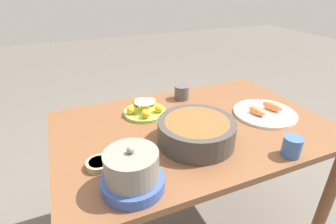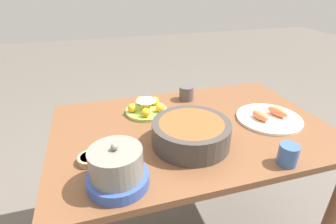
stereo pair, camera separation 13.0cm
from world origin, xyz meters
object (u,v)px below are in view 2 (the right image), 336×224
at_px(cup_near, 186,93).
at_px(warming_pot, 117,169).
at_px(dining_table, 191,146).
at_px(sauce_bowl, 91,159).
at_px(serving_bowl, 191,133).
at_px(cake_plate, 146,108).
at_px(seafood_platter, 269,117).
at_px(cup_far, 288,155).

height_order(cup_near, warming_pot, warming_pot).
xyz_separation_m(dining_table, cup_near, (-0.08, -0.30, 0.15)).
distance_m(dining_table, warming_pot, 0.52).
relative_size(sauce_bowl, cup_near, 1.17).
bearing_deg(sauce_bowl, dining_table, -163.47).
bearing_deg(sauce_bowl, serving_bowl, -179.32).
bearing_deg(cake_plate, serving_bowl, 109.23).
bearing_deg(dining_table, serving_bowl, 66.86).
bearing_deg(serving_bowl, seafood_platter, -169.15).
height_order(serving_bowl, warming_pot, warming_pot).
bearing_deg(cup_far, seafood_platter, -115.12).
bearing_deg(seafood_platter, warming_pot, 17.53).
relative_size(cake_plate, warming_pot, 1.02).
xyz_separation_m(dining_table, cup_far, (-0.24, 0.37, 0.15)).
height_order(dining_table, cup_far, cup_far).
xyz_separation_m(dining_table, cake_plate, (0.18, -0.20, 0.14)).
distance_m(sauce_bowl, warming_pot, 0.18).
height_order(dining_table, sauce_bowl, sauce_bowl).
bearing_deg(serving_bowl, cup_near, -107.82).
xyz_separation_m(seafood_platter, cup_far, (0.15, 0.32, 0.03)).
distance_m(sauce_bowl, seafood_platter, 0.87).
relative_size(sauce_bowl, cup_far, 1.16).
bearing_deg(serving_bowl, dining_table, -113.14).
bearing_deg(warming_pot, serving_bowl, -154.03).
distance_m(seafood_platter, cup_near, 0.47).
bearing_deg(dining_table, seafood_platter, 172.95).
height_order(sauce_bowl, warming_pot, warming_pot).
bearing_deg(cake_plate, cup_near, -160.00).
distance_m(serving_bowl, cup_near, 0.45).
height_order(dining_table, serving_bowl, serving_bowl).
xyz_separation_m(cake_plate, sauce_bowl, (0.30, 0.34, -0.01)).
xyz_separation_m(cake_plate, cup_far, (-0.42, 0.57, 0.02)).
xyz_separation_m(cup_near, warming_pot, (0.47, 0.59, 0.03)).
bearing_deg(cup_near, dining_table, 74.71).
distance_m(dining_table, cup_far, 0.47).
bearing_deg(seafood_platter, cup_far, 64.88).
height_order(dining_table, cake_plate, cake_plate).
bearing_deg(cup_far, dining_table, -56.23).
height_order(cake_plate, seafood_platter, cake_plate).
bearing_deg(seafood_platter, sauce_bowl, 6.03).
height_order(cup_near, cup_far, cup_far).
distance_m(cake_plate, seafood_platter, 0.62).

